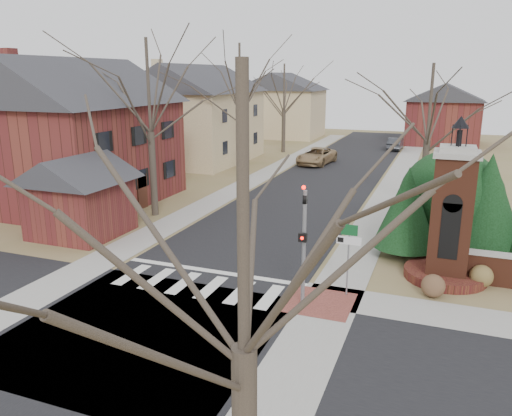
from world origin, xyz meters
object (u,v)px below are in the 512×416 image
at_px(brick_gate_monument, 450,227).
at_px(distant_car, 395,144).
at_px(pickup_truck, 316,156).
at_px(sign_post, 348,246).
at_px(traffic_signal_pole, 304,237).

height_order(brick_gate_monument, distant_car, brick_gate_monument).
xyz_separation_m(brick_gate_monument, pickup_truck, (-11.41, 24.11, -1.43)).
relative_size(sign_post, pickup_truck, 0.52).
distance_m(brick_gate_monument, distant_car, 36.41).
height_order(traffic_signal_pole, distant_car, traffic_signal_pole).
bearing_deg(sign_post, pickup_truck, 106.44).
distance_m(traffic_signal_pole, sign_post, 2.02).
bearing_deg(pickup_truck, sign_post, -66.98).
distance_m(traffic_signal_pole, pickup_truck, 29.36).
relative_size(traffic_signal_pole, pickup_truck, 0.85).
relative_size(sign_post, distant_car, 0.69).
bearing_deg(brick_gate_monument, traffic_signal_pole, -136.76).
bearing_deg(distant_car, sign_post, 93.89).
xyz_separation_m(pickup_truck, distant_car, (5.81, 11.84, -0.08)).
height_order(sign_post, distant_car, sign_post).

